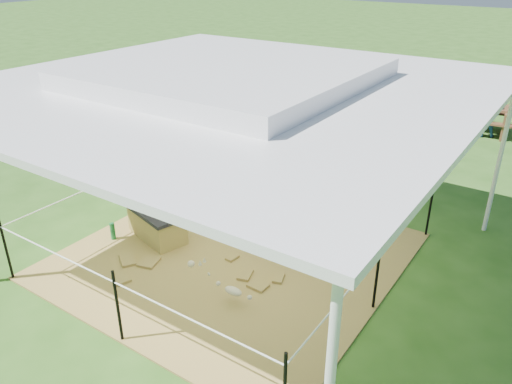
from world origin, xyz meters
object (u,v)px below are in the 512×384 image
Objects in this scene: woman at (157,179)px; green_bottle at (113,231)px; picnic_table_near at (478,118)px; pony at (290,223)px; foal at (233,289)px; distant_person at (486,114)px; straw_bale at (157,225)px.

woman reaches higher than green_bottle.
picnic_table_near is at bearing 68.72° from green_bottle.
woman is 4.32× the size of green_bottle.
pony is 7.90m from picnic_table_near.
foal is at bearing 85.81° from woman.
foal is 9.12m from distant_person.
picnic_table_near is 1.45× the size of distant_person.
straw_bale is 1.28× the size of foal.
straw_bale is 0.83× the size of woman.
pony is at bearing 55.97° from distant_person.
green_bottle is 0.36× the size of foal.
woman is at bearing 44.94° from distant_person.
pony is (2.52, 1.29, 0.35)m from green_bottle.
pony is 7.61m from distant_person.
pony is at bearing 27.03° from green_bottle.
distant_person is (1.21, 9.03, 0.34)m from foal.
straw_bale is at bearing 39.29° from green_bottle.
green_bottle is (-0.55, -0.45, -0.08)m from straw_bale.
green_bottle is 0.24× the size of distant_person.
distant_person is (3.24, 8.34, 0.33)m from straw_bale.
pony is (1.97, 0.84, 0.26)m from straw_bale.
green_bottle is 2.60m from foal.
pony is at bearing 22.99° from straw_bale.
pony is at bearing 129.55° from woman.
straw_bale is 9.18m from picnic_table_near.
foal is 0.47× the size of picnic_table_near.
woman reaches higher than pony.
pony is (1.87, 0.84, -0.57)m from woman.
pony reaches higher than straw_bale.
straw_bale is 0.87× the size of distant_person.
woman reaches higher than straw_bale.
pony is 0.99× the size of distant_person.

